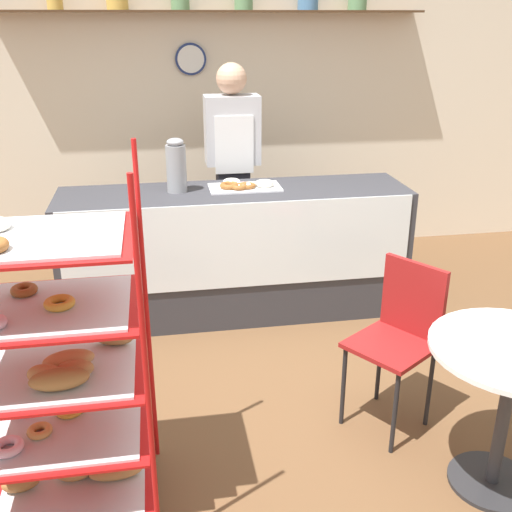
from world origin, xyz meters
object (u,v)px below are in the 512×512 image
(coffee_carafe, at_px, (176,166))
(cafe_table, at_px, (510,383))
(person_worker, at_px, (233,168))
(donut_tray_counter, at_px, (243,186))
(cafe_chair, at_px, (401,328))
(pastry_rack, at_px, (59,377))

(coffee_carafe, bearing_deg, cafe_table, -56.55)
(person_worker, distance_m, donut_tray_counter, 0.47)
(cafe_table, xyz_separation_m, donut_tray_counter, (-0.88, 2.03, 0.39))
(cafe_chair, height_order, coffee_carafe, coffee_carafe)
(person_worker, relative_size, cafe_chair, 1.94)
(person_worker, height_order, donut_tray_counter, person_worker)
(coffee_carafe, relative_size, donut_tray_counter, 0.74)
(donut_tray_counter, bearing_deg, cafe_table, -66.54)
(cafe_chair, relative_size, donut_tray_counter, 1.79)
(cafe_table, bearing_deg, coffee_carafe, 123.45)
(cafe_chair, bearing_deg, cafe_table, -7.72)
(pastry_rack, xyz_separation_m, cafe_chair, (1.65, 0.38, -0.13))
(pastry_rack, relative_size, cafe_table, 2.15)
(cafe_table, distance_m, donut_tray_counter, 2.25)
(cafe_table, xyz_separation_m, cafe_chair, (-0.28, 0.56, -0.00))
(donut_tray_counter, bearing_deg, person_worker, 91.69)
(person_worker, height_order, cafe_chair, person_worker)
(person_worker, height_order, coffee_carafe, person_worker)
(person_worker, relative_size, cafe_table, 2.35)
(pastry_rack, distance_m, coffee_carafe, 1.99)
(pastry_rack, relative_size, person_worker, 0.92)
(cafe_chair, bearing_deg, donut_tray_counter, 168.39)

